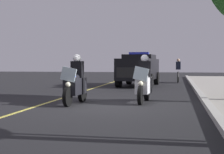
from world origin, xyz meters
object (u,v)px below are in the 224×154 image
police_motorcycle_lead_left (75,84)px  police_suv (139,68)px  police_motorcycle_lead_right (144,83)px  cyclist_background (178,71)px

police_motorcycle_lead_left → police_suv: 9.93m
police_motorcycle_lead_right → police_suv: bearing=-173.0°
police_motorcycle_lead_left → police_motorcycle_lead_right: (-0.90, 2.27, 0.00)m
police_motorcycle_lead_right → police_suv: 9.03m
police_suv → police_motorcycle_lead_left: bearing=-6.8°
police_motorcycle_lead_left → cyclist_background: 14.11m
police_motorcycle_lead_right → cyclist_background: bearing=174.2°
police_motorcycle_lead_left → cyclist_background: police_motorcycle_lead_left is taller
police_motorcycle_lead_right → police_suv: size_ratio=0.43×
police_suv → cyclist_background: size_ratio=2.85×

